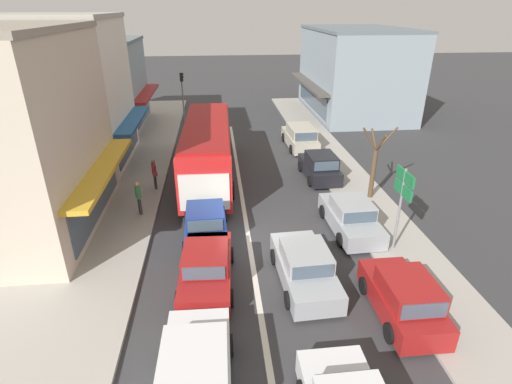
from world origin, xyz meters
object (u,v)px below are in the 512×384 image
object	(u,v)px
parked_hatchback_kerb_third	(320,167)
street_tree_right	(374,166)
city_bus	(208,147)
sedan_behind_bus_mid	(305,267)
sedan_behind_bus_near	(206,268)
parked_sedan_kerb_second	(351,217)
traffic_light_downstreet	(182,90)
parked_wagon_kerb_rear	(300,137)
pedestrian_browsing_midblock	(139,196)
directional_road_sign	(403,191)
pedestrian_with_handbag_near	(154,172)
wagon_adjacent_lane_trail	(195,380)
sedan_queue_gap_filler	(206,225)
parked_hatchback_kerb_front	(403,298)

from	to	relation	value
parked_hatchback_kerb_third	street_tree_right	bearing A→B (deg)	-55.95
city_bus	street_tree_right	bearing A→B (deg)	-24.02
sedan_behind_bus_mid	sedan_behind_bus_near	distance (m)	3.50
parked_sedan_kerb_second	traffic_light_downstreet	size ratio (longest dim) A/B	1.01
parked_wagon_kerb_rear	traffic_light_downstreet	bearing A→B (deg)	139.94
parked_sedan_kerb_second	pedestrian_browsing_midblock	distance (m)	9.76
parked_sedan_kerb_second	directional_road_sign	size ratio (longest dim) A/B	1.18
city_bus	directional_road_sign	world-z (taller)	directional_road_sign
parked_wagon_kerb_rear	pedestrian_with_handbag_near	size ratio (longest dim) A/B	2.80
directional_road_sign	pedestrian_browsing_midblock	xyz separation A→B (m)	(-10.73, 4.08, -1.64)
wagon_adjacent_lane_trail	pedestrian_browsing_midblock	xyz separation A→B (m)	(-2.97, 10.18, 0.32)
sedan_queue_gap_filler	wagon_adjacent_lane_trail	bearing A→B (deg)	-91.17
wagon_adjacent_lane_trail	city_bus	bearing A→B (deg)	89.05
parked_sedan_kerb_second	parked_wagon_kerb_rear	world-z (taller)	parked_wagon_kerb_rear
wagon_adjacent_lane_trail	parked_hatchback_kerb_third	xyz separation A→B (m)	(6.60, 13.80, -0.04)
wagon_adjacent_lane_trail	pedestrian_browsing_midblock	bearing A→B (deg)	106.25
pedestrian_browsing_midblock	parked_hatchback_kerb_third	bearing A→B (deg)	20.76
sedan_queue_gap_filler	pedestrian_with_handbag_near	bearing A→B (deg)	118.23
parked_hatchback_kerb_third	traffic_light_downstreet	world-z (taller)	traffic_light_downstreet
wagon_adjacent_lane_trail	parked_hatchback_kerb_third	bearing A→B (deg)	64.46
sedan_queue_gap_filler	directional_road_sign	xyz separation A→B (m)	(7.60, -1.77, 2.04)
wagon_adjacent_lane_trail	street_tree_right	xyz separation A→B (m)	(8.57, 10.88, 1.06)
traffic_light_downstreet	parked_wagon_kerb_rear	bearing A→B (deg)	-40.06
sedan_behind_bus_mid	traffic_light_downstreet	size ratio (longest dim) A/B	1.02
sedan_behind_bus_mid	parked_wagon_kerb_rear	size ratio (longest dim) A/B	0.94
parked_hatchback_kerb_third	parked_wagon_kerb_rear	distance (m)	5.64
parked_hatchback_kerb_front	parked_hatchback_kerb_third	size ratio (longest dim) A/B	0.98
sedan_queue_gap_filler	parked_hatchback_kerb_front	distance (m)	8.31
parked_sedan_kerb_second	parked_wagon_kerb_rear	distance (m)	11.53
sedan_behind_bus_mid	street_tree_right	size ratio (longest dim) A/B	1.12
city_bus	parked_hatchback_kerb_front	bearing A→B (deg)	-62.86
street_tree_right	sedan_queue_gap_filler	bearing A→B (deg)	-160.26
parked_hatchback_kerb_third	pedestrian_with_handbag_near	xyz separation A→B (m)	(-9.20, -0.78, 0.36)
parked_sedan_kerb_second	traffic_light_downstreet	bearing A→B (deg)	114.20
sedan_queue_gap_filler	sedan_behind_bus_mid	bearing A→B (deg)	-43.94
traffic_light_downstreet	pedestrian_browsing_midblock	bearing A→B (deg)	-93.85
parked_sedan_kerb_second	parked_wagon_kerb_rear	size ratio (longest dim) A/B	0.93
sedan_behind_bus_near	sedan_queue_gap_filler	distance (m)	3.12
sedan_queue_gap_filler	parked_hatchback_kerb_third	size ratio (longest dim) A/B	1.13
traffic_light_downstreet	parked_sedan_kerb_second	bearing A→B (deg)	-65.80
sedan_queue_gap_filler	traffic_light_downstreet	world-z (taller)	traffic_light_downstreet
sedan_queue_gap_filler	directional_road_sign	size ratio (longest dim) A/B	1.18
wagon_adjacent_lane_trail	pedestrian_with_handbag_near	xyz separation A→B (m)	(-2.60, 13.02, 0.32)
sedan_behind_bus_near	parked_wagon_kerb_rear	world-z (taller)	parked_wagon_kerb_rear
parked_sedan_kerb_second	directional_road_sign	world-z (taller)	directional_road_sign
sedan_queue_gap_filler	parked_wagon_kerb_rear	bearing A→B (deg)	60.89
wagon_adjacent_lane_trail	pedestrian_with_handbag_near	distance (m)	13.28
parked_sedan_kerb_second	traffic_light_downstreet	xyz separation A→B (m)	(-8.38, 18.65, 2.19)
wagon_adjacent_lane_trail	sedan_queue_gap_filler	size ratio (longest dim) A/B	1.07
parked_hatchback_kerb_third	traffic_light_downstreet	distance (m)	15.46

